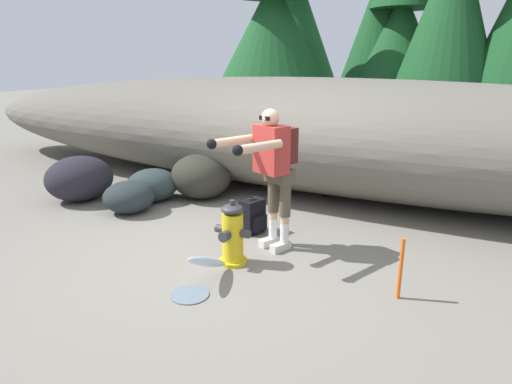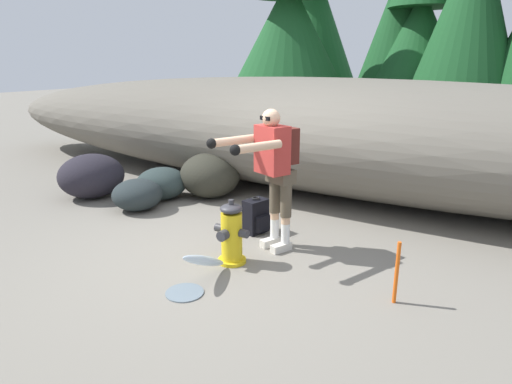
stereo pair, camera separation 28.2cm
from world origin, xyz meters
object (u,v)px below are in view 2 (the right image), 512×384
object	(u,v)px
utility_worker	(274,163)
boulder_small	(137,195)
spare_backpack	(256,216)
boulder_outlier	(162,183)
survey_stake	(397,273)
boulder_large	(210,175)
boulder_mid	(91,176)
fire_hydrant	(231,234)

from	to	relation	value
utility_worker	boulder_small	size ratio (longest dim) A/B	2.23
utility_worker	spare_backpack	xyz separation A→B (m)	(-0.45, 0.36, -0.83)
boulder_outlier	survey_stake	distance (m)	4.22
spare_backpack	survey_stake	world-z (taller)	survey_stake
boulder_small	boulder_outlier	bearing A→B (deg)	97.08
boulder_small	survey_stake	xyz separation A→B (m)	(3.95, -0.67, 0.07)
spare_backpack	boulder_small	bearing A→B (deg)	-160.70
boulder_large	boulder_outlier	bearing A→B (deg)	-140.68
boulder_mid	survey_stake	distance (m)	5.11
utility_worker	boulder_small	bearing A→B (deg)	-73.32
boulder_mid	survey_stake	world-z (taller)	boulder_mid
boulder_outlier	utility_worker	bearing A→B (deg)	-18.03
utility_worker	survey_stake	world-z (taller)	utility_worker
fire_hydrant	boulder_small	xyz separation A→B (m)	(-2.20, 0.75, -0.10)
fire_hydrant	boulder_outlier	xyz separation A→B (m)	(-2.28, 1.35, -0.08)
utility_worker	boulder_outlier	distance (m)	2.73
boulder_outlier	fire_hydrant	bearing A→B (deg)	-30.61
boulder_mid	boulder_outlier	size ratio (longest dim) A/B	1.28
boulder_small	spare_backpack	bearing A→B (deg)	4.17
boulder_large	boulder_mid	distance (m)	1.91
boulder_mid	boulder_small	xyz separation A→B (m)	(1.10, -0.08, -0.12)
boulder_large	boulder_outlier	xyz separation A→B (m)	(-0.60, -0.49, -0.11)
boulder_small	boulder_large	bearing A→B (deg)	64.30
boulder_small	fire_hydrant	bearing A→B (deg)	-18.80
boulder_small	boulder_outlier	size ratio (longest dim) A/B	0.90
spare_backpack	boulder_outlier	size ratio (longest dim) A/B	0.58
boulder_mid	boulder_small	bearing A→B (deg)	-4.41
spare_backpack	survey_stake	distance (m)	2.15
utility_worker	boulder_small	distance (m)	2.56
boulder_large	spare_backpack	bearing A→B (deg)	-33.14
boulder_large	boulder_small	world-z (taller)	boulder_large
fire_hydrant	boulder_mid	distance (m)	3.41
survey_stake	boulder_small	bearing A→B (deg)	170.38
utility_worker	boulder_mid	bearing A→B (deg)	-73.12
utility_worker	survey_stake	bearing A→B (deg)	95.17
fire_hydrant	survey_stake	xyz separation A→B (m)	(1.75, 0.08, -0.03)
boulder_mid	survey_stake	size ratio (longest dim) A/B	1.73
survey_stake	utility_worker	bearing A→B (deg)	163.45
boulder_mid	boulder_small	size ratio (longest dim) A/B	1.42
fire_hydrant	spare_backpack	xyz separation A→B (m)	(-0.23, 0.89, -0.11)
fire_hydrant	survey_stake	world-z (taller)	fire_hydrant
boulder_large	boulder_mid	world-z (taller)	boulder_large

